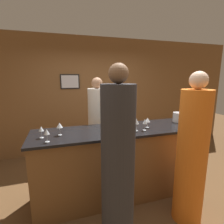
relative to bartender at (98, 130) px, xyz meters
The scene contains 17 objects.
ground_plane 1.13m from the bartender, 78.57° to the right, with size 14.00×14.00×0.00m, color brown.
back_wall 1.32m from the bartender, 83.04° to the left, with size 8.00×0.08×2.80m.
bar_counter 0.81m from the bartender, 78.57° to the right, with size 2.51×0.75×1.08m.
bartender is the anchor object (origin of this frame).
guest_0 1.71m from the bartender, 59.66° to the right, with size 0.37×0.37×1.92m.
guest_1 1.51m from the bartender, 94.54° to the right, with size 0.36×0.36×1.99m.
wine_bottle_0 0.79m from the bartender, 60.51° to the right, with size 0.07×0.07×0.29m.
wine_bottle_1 0.55m from the bartender, 65.57° to the right, with size 0.07×0.07×0.27m.
wine_bottle_2 0.64m from the bartender, 80.97° to the right, with size 0.07×0.07×0.31m.
ice_bucket 1.47m from the bartender, 25.06° to the right, with size 0.17×0.17×0.17m.
wine_glass_0 1.08m from the bartender, 132.46° to the right, with size 0.08×0.08×0.17m.
wine_glass_1 1.33m from the bartender, 130.75° to the right, with size 0.07×0.07×0.16m.
wine_glass_2 1.53m from the bartender, 36.94° to the right, with size 0.08×0.08×0.15m.
wine_glass_3 1.26m from the bartender, 138.99° to the right, with size 0.06×0.06×0.15m.
wine_glass_4 1.09m from the bartender, 60.48° to the right, with size 0.07×0.07×0.17m.
wine_glass_5 1.05m from the bartender, 51.64° to the right, with size 0.08×0.08×0.16m.
wine_glass_6 1.03m from the bartender, 66.80° to the right, with size 0.08×0.08×0.18m.
Camera 1 is at (-0.83, -2.39, 1.85)m, focal length 28.00 mm.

